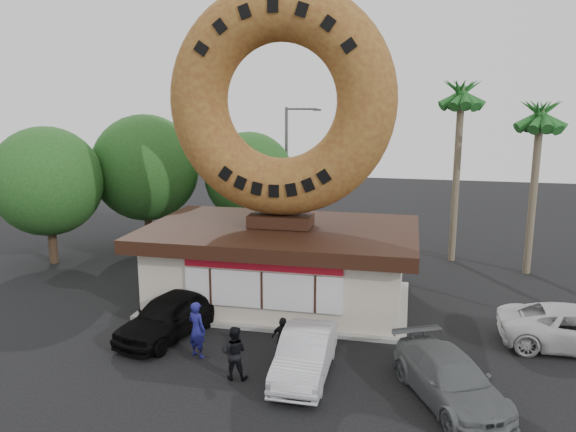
% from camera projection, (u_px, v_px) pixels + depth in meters
% --- Properties ---
extents(ground, '(90.00, 90.00, 0.00)m').
position_uv_depth(ground, '(239.00, 365.00, 18.26)').
color(ground, black).
rests_on(ground, ground).
extents(donut_shop, '(11.20, 7.20, 3.80)m').
position_uv_depth(donut_shop, '(281.00, 262.00, 23.61)').
color(donut_shop, beige).
rests_on(donut_shop, ground).
extents(giant_donut, '(9.19, 2.34, 9.19)m').
position_uv_depth(giant_donut, '(280.00, 101.00, 22.25)').
color(giant_donut, olive).
rests_on(giant_donut, donut_shop).
extents(tree_west, '(6.00, 6.00, 7.65)m').
position_uv_depth(tree_west, '(146.00, 168.00, 31.72)').
color(tree_west, '#473321').
rests_on(tree_west, ground).
extents(tree_mid, '(5.20, 5.20, 6.63)m').
position_uv_depth(tree_mid, '(249.00, 177.00, 32.60)').
color(tree_mid, '#473321').
rests_on(tree_mid, ground).
extents(tree_far, '(5.60, 5.60, 7.14)m').
position_uv_depth(tree_far, '(47.00, 181.00, 28.70)').
color(tree_far, '#473321').
rests_on(tree_far, ground).
extents(palm_near, '(2.60, 2.60, 9.75)m').
position_uv_depth(palm_near, '(461.00, 100.00, 28.30)').
color(palm_near, '#726651').
rests_on(palm_near, ground).
extents(palm_far, '(2.60, 2.60, 8.75)m').
position_uv_depth(palm_far, '(540.00, 120.00, 26.32)').
color(palm_far, '#726651').
rests_on(palm_far, ground).
extents(street_lamp, '(2.11, 0.20, 8.00)m').
position_uv_depth(street_lamp, '(289.00, 168.00, 33.00)').
color(street_lamp, '#59595E').
rests_on(street_lamp, ground).
extents(person_left, '(0.83, 0.71, 1.93)m').
position_uv_depth(person_left, '(197.00, 329.00, 18.69)').
color(person_left, navy).
rests_on(person_left, ground).
extents(person_center, '(0.88, 0.72, 1.70)m').
position_uv_depth(person_center, '(234.00, 353.00, 17.24)').
color(person_center, black).
rests_on(person_center, ground).
extents(person_right, '(0.97, 0.72, 1.53)m').
position_uv_depth(person_right, '(283.00, 340.00, 18.35)').
color(person_right, black).
rests_on(person_right, ground).
extents(car_black, '(2.95, 4.90, 1.56)m').
position_uv_depth(car_black, '(169.00, 316.00, 20.35)').
color(car_black, black).
rests_on(car_black, ground).
extents(car_silver, '(1.51, 4.29, 1.41)m').
position_uv_depth(car_silver, '(305.00, 354.00, 17.48)').
color(car_silver, '#BCBCC2').
rests_on(car_silver, ground).
extents(car_grey, '(3.76, 5.06, 1.36)m').
position_uv_depth(car_grey, '(450.00, 379.00, 15.97)').
color(car_grey, slate).
rests_on(car_grey, ground).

